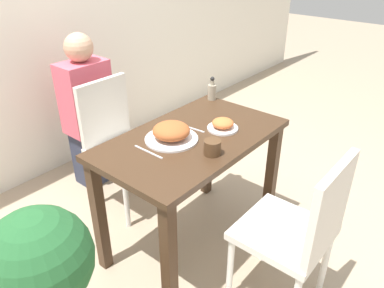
{
  "coord_description": "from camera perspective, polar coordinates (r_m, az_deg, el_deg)",
  "views": [
    {
      "loc": [
        -1.4,
        -1.17,
        1.72
      ],
      "look_at": [
        0.0,
        0.0,
        0.71
      ],
      "focal_mm": 35.0,
      "sensor_mm": 36.0,
      "label": 1
    }
  ],
  "objects": [
    {
      "name": "drink_cup",
      "position": [
        1.87,
        3.11,
        -0.52
      ],
      "size": [
        0.09,
        0.09,
        0.08
      ],
      "color": "#4C331E",
      "rests_on": "dining_table"
    },
    {
      "name": "potted_plant_left",
      "position": [
        1.71,
        -21.81,
        -17.84
      ],
      "size": [
        0.44,
        0.44,
        0.83
      ],
      "color": "brown",
      "rests_on": "ground_plane"
    },
    {
      "name": "fork_utensil",
      "position": [
        1.92,
        -6.66,
        -1.2
      ],
      "size": [
        0.01,
        0.2,
        0.0
      ],
      "rotation": [
        0.0,
        0.0,
        1.56
      ],
      "color": "silver",
      "rests_on": "dining_table"
    },
    {
      "name": "sauce_bottle",
      "position": [
        2.53,
        3.07,
        8.08
      ],
      "size": [
        0.06,
        0.06,
        0.16
      ],
      "color": "gray",
      "rests_on": "dining_table"
    },
    {
      "name": "chair_far",
      "position": [
        2.62,
        -11.34,
        0.92
      ],
      "size": [
        0.42,
        0.42,
        0.91
      ],
      "color": "silver",
      "rests_on": "ground_plane"
    },
    {
      "name": "side_plate",
      "position": [
        2.13,
        4.71,
        2.94
      ],
      "size": [
        0.18,
        0.18,
        0.06
      ],
      "color": "white",
      "rests_on": "dining_table"
    },
    {
      "name": "wall_back",
      "position": [
        3.02,
        -23.32,
        18.73
      ],
      "size": [
        8.0,
        0.05,
        2.6
      ],
      "color": "white",
      "rests_on": "ground_plane"
    },
    {
      "name": "person_figure",
      "position": [
        2.89,
        -15.54,
        4.54
      ],
      "size": [
        0.34,
        0.22,
        1.17
      ],
      "color": "#2D3347",
      "rests_on": "ground_plane"
    },
    {
      "name": "chair_near",
      "position": [
        1.89,
        16.14,
        -12.27
      ],
      "size": [
        0.42,
        0.42,
        0.91
      ],
      "rotation": [
        0.0,
        0.0,
        3.14
      ],
      "color": "silver",
      "rests_on": "ground_plane"
    },
    {
      "name": "food_plate",
      "position": [
        2.0,
        -3.17,
        1.75
      ],
      "size": [
        0.29,
        0.29,
        0.1
      ],
      "color": "white",
      "rests_on": "dining_table"
    },
    {
      "name": "dining_table",
      "position": [
        2.12,
        -0.0,
        -1.96
      ],
      "size": [
        1.07,
        0.63,
        0.76
      ],
      "color": "#3D2819",
      "rests_on": "ground_plane"
    },
    {
      "name": "spoon_utensil",
      "position": [
        2.14,
        0.02,
        2.39
      ],
      "size": [
        0.02,
        0.17,
        0.0
      ],
      "rotation": [
        0.0,
        0.0,
        1.65
      ],
      "color": "silver",
      "rests_on": "dining_table"
    },
    {
      "name": "ground_plane",
      "position": [
        2.51,
        -0.0,
        -14.44
      ],
      "size": [
        16.0,
        16.0,
        0.0
      ],
      "primitive_type": "plane",
      "color": "tan"
    }
  ]
}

